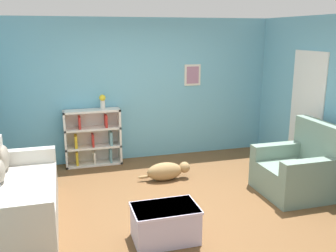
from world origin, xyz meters
TOP-DOWN VIEW (x-y plane):
  - ground_plane at (0.00, 0.00)m, footprint 14.00×14.00m
  - wall_back at (0.00, 2.25)m, footprint 5.60×0.13m
  - couch at (-2.07, 0.13)m, footprint 0.88×2.02m
  - bookshelf at (-0.93, 2.06)m, footprint 0.99×0.29m
  - recliner_chair at (1.88, -0.07)m, footprint 0.95×0.99m
  - coffee_table at (-0.38, -0.79)m, footprint 0.75×0.49m
  - dog at (0.14, 0.96)m, footprint 0.87×0.27m
  - vase at (-0.73, 2.03)m, footprint 0.11×0.11m

SIDE VIEW (x-z plane):
  - ground_plane at x=0.00m, z-range 0.00..0.00m
  - dog at x=0.14m, z-range 0.00..0.30m
  - coffee_table at x=-0.38m, z-range 0.01..0.43m
  - couch at x=-2.07m, z-range -0.12..0.79m
  - recliner_chair at x=1.88m, z-range -0.17..0.90m
  - bookshelf at x=-0.93m, z-range -0.01..1.00m
  - vase at x=-0.73m, z-range 1.03..1.29m
  - wall_back at x=0.00m, z-range 0.00..2.60m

